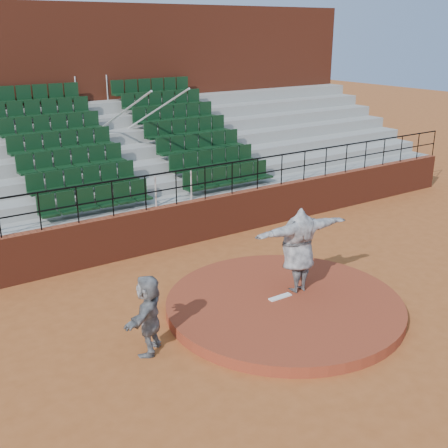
{
  "coord_description": "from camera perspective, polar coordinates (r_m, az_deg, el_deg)",
  "views": [
    {
      "loc": [
        -7.73,
        -8.91,
        6.22
      ],
      "look_at": [
        0.0,
        2.5,
        1.4
      ],
      "focal_mm": 45.0,
      "sensor_mm": 36.0,
      "label": 1
    }
  ],
  "objects": [
    {
      "name": "boundary_wall",
      "position": [
        16.86,
        -4.77,
        -0.08
      ],
      "size": [
        24.0,
        0.3,
        1.3
      ],
      "primitive_type": "cube",
      "color": "maroon",
      "rests_on": "ground"
    },
    {
      "name": "pitcher",
      "position": [
        13.32,
        7.57,
        -2.62
      ],
      "size": [
        2.6,
        0.89,
        2.08
      ],
      "primitive_type": "imported",
      "rotation": [
        0.0,
        0.0,
        3.07
      ],
      "color": "black",
      "rests_on": "pitchers_mound"
    },
    {
      "name": "pitching_rubber",
      "position": [
        13.32,
        5.73,
        -7.39
      ],
      "size": [
        0.6,
        0.15,
        0.03
      ],
      "primitive_type": "cube",
      "color": "white",
      "rests_on": "pitchers_mound"
    },
    {
      "name": "ground",
      "position": [
        13.34,
        6.1,
        -8.64
      ],
      "size": [
        90.0,
        90.0,
        0.0
      ],
      "primitive_type": "plane",
      "color": "#A05124",
      "rests_on": "ground"
    },
    {
      "name": "seating_deck",
      "position": [
        19.77,
        -10.08,
        4.99
      ],
      "size": [
        24.0,
        5.97,
        4.63
      ],
      "color": "gray",
      "rests_on": "ground"
    },
    {
      "name": "press_box_facade",
      "position": [
        23.02,
        -14.57,
        12.01
      ],
      "size": [
        24.0,
        3.0,
        7.1
      ],
      "primitive_type": "cube",
      "color": "maroon",
      "rests_on": "ground"
    },
    {
      "name": "wall_railing",
      "position": [
        16.46,
        -4.9,
        4.45
      ],
      "size": [
        24.04,
        0.05,
        1.03
      ],
      "color": "black",
      "rests_on": "boundary_wall"
    },
    {
      "name": "fielder",
      "position": [
        11.41,
        -7.67,
        -9.07
      ],
      "size": [
        1.46,
        1.43,
        1.67
      ],
      "primitive_type": "imported",
      "rotation": [
        0.0,
        0.0,
        3.91
      ],
      "color": "black",
      "rests_on": "ground"
    },
    {
      "name": "pitchers_mound",
      "position": [
        13.28,
        6.12,
        -8.17
      ],
      "size": [
        5.5,
        5.5,
        0.25
      ],
      "primitive_type": "cylinder",
      "color": "maroon",
      "rests_on": "ground"
    }
  ]
}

